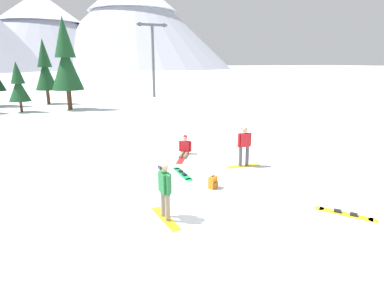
# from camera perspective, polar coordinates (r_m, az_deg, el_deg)

# --- Properties ---
(ground_plane) EXTENTS (800.00, 800.00, 0.00)m
(ground_plane) POSITION_cam_1_polar(r_m,az_deg,el_deg) (9.56, 1.09, -12.67)
(ground_plane) COLOR white
(snowboarder_foreground) EXTENTS (0.43, 1.59, 1.68)m
(snowboarder_foreground) POSITION_cam_1_polar(r_m,az_deg,el_deg) (9.02, -4.91, -8.28)
(snowboarder_foreground) COLOR yellow
(snowboarder_foreground) RESTS_ON ground_plane
(snowboarder_midground) EXTENTS (1.48, 0.40, 1.74)m
(snowboarder_midground) POSITION_cam_1_polar(r_m,az_deg,el_deg) (13.68, 9.39, -0.28)
(snowboarder_midground) COLOR yellow
(snowboarder_midground) RESTS_ON ground_plane
(snowboarder_background) EXTENTS (1.25, 1.70, 0.96)m
(snowboarder_background) POSITION_cam_1_polar(r_m,az_deg,el_deg) (15.34, -1.35, -0.77)
(snowboarder_background) COLOR gray
(snowboarder_background) RESTS_ON ground_plane
(loose_snowboard_near_right) EXTENTS (1.24, 1.55, 0.09)m
(loose_snowboard_near_right) POSITION_cam_1_polar(r_m,az_deg,el_deg) (10.61, 25.91, -11.24)
(loose_snowboard_near_right) COLOR yellow
(loose_snowboard_near_right) RESTS_ON ground_plane
(loose_snowboard_far_spare) EXTENTS (0.29, 1.72, 0.09)m
(loose_snowboard_far_spare) POSITION_cam_1_polar(r_m,az_deg,el_deg) (12.81, -1.74, -5.34)
(loose_snowboard_far_spare) COLOR #19B259
(loose_snowboard_far_spare) RESTS_ON ground_plane
(backpack_orange) EXTENTS (0.38, 0.36, 0.47)m
(backpack_orange) POSITION_cam_1_polar(r_m,az_deg,el_deg) (11.38, 3.82, -6.95)
(backpack_orange) COLOR orange
(backpack_orange) RESTS_ON ground_plane
(pine_tree_twin) EXTENTS (2.87, 2.87, 8.45)m
(pine_tree_twin) POSITION_cam_1_polar(r_m,az_deg,el_deg) (32.32, -21.81, 13.90)
(pine_tree_twin) COLOR #472D19
(pine_tree_twin) RESTS_ON ground_plane
(pine_tree_slender) EXTENTS (2.25, 2.25, 6.83)m
(pine_tree_slender) POSITION_cam_1_polar(r_m,az_deg,el_deg) (37.73, -24.96, 12.19)
(pine_tree_slender) COLOR #472D19
(pine_tree_slender) RESTS_ON ground_plane
(pine_tree_broad) EXTENTS (1.83, 1.83, 4.49)m
(pine_tree_broad) POSITION_cam_1_polar(r_m,az_deg,el_deg) (32.42, -28.82, 9.33)
(pine_tree_broad) COLOR #472D19
(pine_tree_broad) RESTS_ON ground_plane
(ski_lift_tower) EXTENTS (3.84, 0.36, 9.11)m
(ski_lift_tower) POSITION_cam_1_polar(r_m,az_deg,el_deg) (41.84, -7.04, 15.73)
(ski_lift_tower) COLOR #595B60
(ski_lift_tower) RESTS_ON ground_plane
(peak_west_ridge) EXTENTS (118.38, 118.38, 48.53)m
(peak_west_ridge) POSITION_cam_1_polar(r_m,az_deg,el_deg) (241.70, -25.45, 18.14)
(peak_west_ridge) COLOR #9EA3B2
(peak_west_ridge) RESTS_ON ground_plane
(peak_central_summit) EXTENTS (138.77, 138.77, 64.07)m
(peak_central_summit) POSITION_cam_1_polar(r_m,az_deg,el_deg) (243.37, -10.45, 21.13)
(peak_central_summit) COLOR #B2B7C6
(peak_central_summit) RESTS_ON ground_plane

